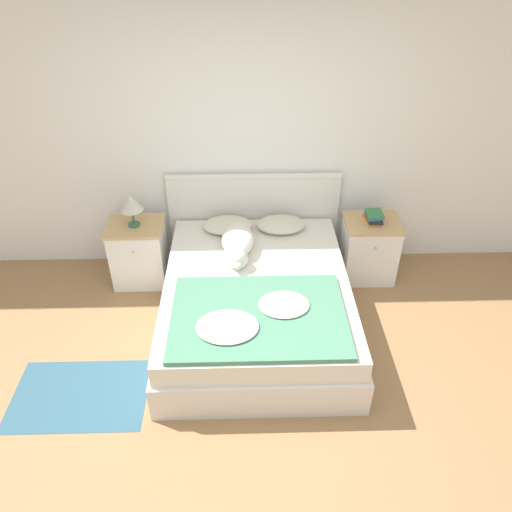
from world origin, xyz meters
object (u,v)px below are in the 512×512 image
bed (257,303)px  pillow_left (228,225)px  nightstand_right (369,249)px  pillow_right (281,224)px  dog (238,243)px  nightstand_left (139,253)px  book_stack (374,217)px  table_lamp (131,203)px

bed → pillow_left: pillow_left is taller
bed → nightstand_right: bearing=32.0°
pillow_right → dog: dog is taller
dog → bed: bearing=-69.6°
nightstand_left → pillow_left: (0.86, 0.08, 0.25)m
bed → dog: dog is taller
pillow_right → book_stack: book_stack is taller
pillow_right → book_stack: size_ratio=2.06×
pillow_right → table_lamp: 1.40m
pillow_right → dog: bearing=-139.2°
pillow_left → dog: bearing=-74.7°
pillow_left → pillow_right: (0.50, 0.00, 0.00)m
nightstand_right → pillow_left: bearing=176.8°
book_stack → dog: bearing=-167.3°
nightstand_left → book_stack: size_ratio=2.82×
bed → pillow_left: bearing=108.1°
nightstand_left → nightstand_right: bearing=0.0°
bed → book_stack: book_stack is taller
pillow_right → table_lamp: table_lamp is taller
pillow_right → dog: 0.54m
nightstand_right → pillow_right: bearing=174.9°
pillow_left → table_lamp: 0.91m
table_lamp → bed: bearing=-31.8°
book_stack → bed: bearing=-147.6°
pillow_left → table_lamp: table_lamp is taller
bed → table_lamp: size_ratio=6.24×
bed → book_stack: (1.11, 0.70, 0.43)m
nightstand_right → book_stack: size_ratio=2.82×
pillow_left → table_lamp: (-0.86, -0.08, 0.30)m
bed → dog: size_ratio=2.70×
dog → nightstand_right: bearing=12.3°
bed → nightstand_right: 1.31m
table_lamp → nightstand_right: bearing=0.2°
bed → nightstand_left: nightstand_left is taller
bed → nightstand_left: 1.31m
dog → book_stack: size_ratio=3.26×
bed → nightstand_right: nightstand_right is taller
table_lamp → pillow_right: bearing=3.5°
table_lamp → book_stack: bearing=0.4°
nightstand_right → dog: 1.33m
nightstand_right → pillow_right: (-0.86, 0.08, 0.25)m
nightstand_right → dog: (-1.27, -0.28, 0.29)m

